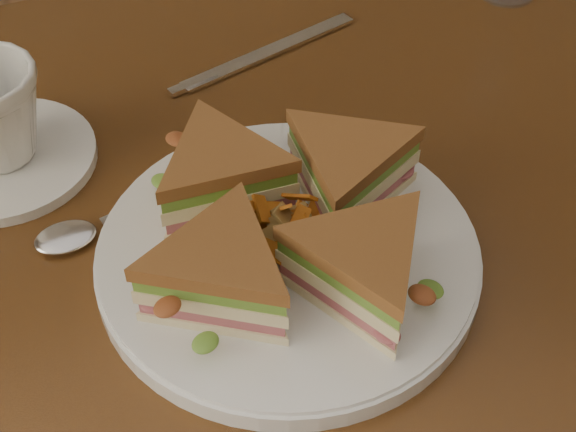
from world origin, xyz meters
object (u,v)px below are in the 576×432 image
Objects in this scene: plate at (288,255)px; saucer at (5,159)px; knife at (258,57)px; table at (286,289)px; spoon at (94,227)px; sandwich_wedges at (288,221)px.

saucer is at bearing 132.45° from plate.
plate is 0.26m from knife.
knife is (0.07, 0.25, -0.01)m from plate.
table is 7.80× the size of saucer.
table is at bearing -25.86° from spoon.
sandwich_wedges is 1.33× the size of knife.
knife is at bearing 28.17° from spoon.
sandwich_wedges reaches higher than plate.
saucer is (-0.25, -0.06, 0.00)m from knife.
knife is (0.07, 0.25, -0.04)m from sandwich_wedges.
saucer is at bearing 132.45° from sandwich_wedges.
sandwich_wedges is (-0.02, -0.05, 0.14)m from table.
table is 0.27m from saucer.
spoon reaches higher than knife.
spoon is 1.18× the size of saucer.
spoon is at bearing -155.03° from knife.
table is 0.18m from spoon.
table is at bearing -36.33° from saucer.
plate reaches higher than knife.
spoon is at bearing 145.11° from plate.
plate is 0.04m from sandwich_wedges.
saucer reaches higher than table.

